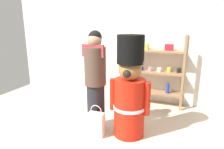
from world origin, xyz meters
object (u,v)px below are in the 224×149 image
at_px(teddy_bear_guard, 130,92).
at_px(shopping_bag, 96,124).
at_px(person_shopper, 95,80).
at_px(merchandise_shelf, 155,70).

distance_m(teddy_bear_guard, shopping_bag, 0.76).
xyz_separation_m(person_shopper, shopping_bag, (0.12, -0.24, -0.67)).
distance_m(merchandise_shelf, shopping_bag, 1.90).
bearing_deg(merchandise_shelf, teddy_bear_guard, -95.83).
height_order(teddy_bear_guard, person_shopper, person_shopper).
relative_size(teddy_bear_guard, person_shopper, 0.97).
distance_m(person_shopper, shopping_bag, 0.73).
relative_size(merchandise_shelf, person_shopper, 0.93).
bearing_deg(merchandise_shelf, shopping_bag, -110.53).
bearing_deg(teddy_bear_guard, person_shopper, 178.88).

